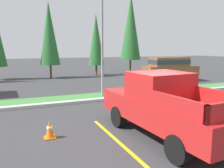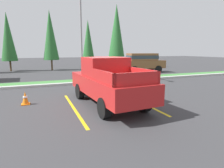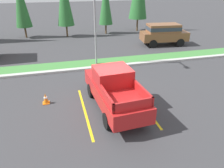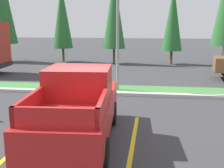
{
  "view_description": "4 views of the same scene",
  "coord_description": "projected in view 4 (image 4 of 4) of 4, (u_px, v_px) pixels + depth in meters",
  "views": [
    {
      "loc": [
        -4.42,
        -6.6,
        2.89
      ],
      "look_at": [
        -0.87,
        1.71,
        1.46
      ],
      "focal_mm": 36.94,
      "sensor_mm": 36.0,
      "label": 1
    },
    {
      "loc": [
        -2.9,
        -8.31,
        2.39
      ],
      "look_at": [
        0.35,
        -0.19,
        0.83
      ],
      "focal_mm": 30.06,
      "sensor_mm": 36.0,
      "label": 2
    },
    {
      "loc": [
        -2.64,
        -10.06,
        6.07
      ],
      "look_at": [
        0.04,
        0.07,
        1.01
      ],
      "focal_mm": 34.93,
      "sensor_mm": 36.0,
      "label": 3
    },
    {
      "loc": [
        2.0,
        -8.27,
        3.3
      ],
      "look_at": [
        0.65,
        1.44,
        1.27
      ],
      "focal_mm": 46.77,
      "sensor_mm": 36.0,
      "label": 4
    }
  ],
  "objects": [
    {
      "name": "cypress_tree_right_inner",
      "position": [
        173.0,
        18.0,
        23.47
      ],
      "size": [
        1.64,
        1.64,
        6.31
      ],
      "color": "brown",
      "rests_on": "ground"
    },
    {
      "name": "cypress_tree_center",
      "position": [
        114.0,
        12.0,
        23.68
      ],
      "size": [
        1.86,
        1.86,
        7.15
      ],
      "color": "brown",
      "rests_on": "ground"
    },
    {
      "name": "street_light",
      "position": [
        117.0,
        10.0,
        13.69
      ],
      "size": [
        0.24,
        1.49,
        6.78
      ],
      "color": "gray",
      "rests_on": "ground"
    },
    {
      "name": "cypress_tree_left_inner",
      "position": [
        62.0,
        16.0,
        25.03
      ],
      "size": [
        1.74,
        1.74,
        6.7
      ],
      "color": "brown",
      "rests_on": "ground"
    },
    {
      "name": "cypress_tree_leftmost",
      "position": [
        1.0,
        0.0,
        24.8
      ],
      "size": [
        2.31,
        2.31,
        8.89
      ],
      "color": "brown",
      "rests_on": "ground"
    },
    {
      "name": "curb_strip",
      "position": [
        109.0,
        93.0,
        13.8
      ],
      "size": [
        56.0,
        0.4,
        0.15
      ],
      "primitive_type": "cube",
      "color": "#B2B2AD",
      "rests_on": "ground"
    },
    {
      "name": "grass_median",
      "position": [
        112.0,
        89.0,
        14.87
      ],
      "size": [
        56.0,
        1.8,
        0.06
      ],
      "primitive_type": "cube",
      "color": "#42843D",
      "rests_on": "ground"
    },
    {
      "name": "pickup_truck_main",
      "position": [
        78.0,
        106.0,
        8.17
      ],
      "size": [
        2.24,
        5.34,
        2.1
      ],
      "color": "black",
      "rests_on": "ground"
    },
    {
      "name": "parking_line_near",
      "position": [
        27.0,
        139.0,
        8.54
      ],
      "size": [
        0.12,
        4.8,
        0.01
      ],
      "primitive_type": "cube",
      "color": "yellow",
      "rests_on": "ground"
    },
    {
      "name": "parking_line_far",
      "position": [
        133.0,
        144.0,
        8.12
      ],
      "size": [
        0.12,
        4.8,
        0.01
      ],
      "primitive_type": "cube",
      "color": "yellow",
      "rests_on": "ground"
    },
    {
      "name": "ground_plane",
      "position": [
        85.0,
        133.0,
        8.96
      ],
      "size": [
        120.0,
        120.0,
        0.0
      ],
      "primitive_type": "plane",
      "color": "#38383A"
    }
  ]
}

